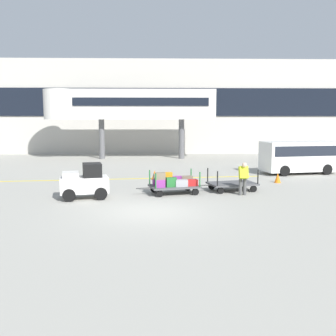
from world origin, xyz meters
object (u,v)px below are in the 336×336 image
object	(u,v)px
baggage_cart_lead	(173,183)
safety_cone_near	(278,178)
shuttle_van	(299,155)
baggage_handler	(243,177)
baggage_cart_middle	(232,184)
baggage_tug	(85,182)
safety_cone_far	(155,175)

from	to	relation	value
baggage_cart_lead	safety_cone_near	world-z (taller)	baggage_cart_lead
baggage_cart_lead	shuttle_van	size ratio (longest dim) A/B	0.61
baggage_handler	shuttle_van	distance (m)	8.87
baggage_cart_lead	baggage_cart_middle	xyz separation A→B (m)	(2.95, 0.68, -0.18)
baggage_tug	baggage_cart_lead	world-z (taller)	baggage_tug
safety_cone_near	safety_cone_far	xyz separation A→B (m)	(-6.91, 1.29, 0.00)
safety_cone_far	baggage_tug	bearing A→B (deg)	-120.18
baggage_handler	safety_cone_far	bearing A→B (deg)	130.73
baggage_tug	shuttle_van	size ratio (longest dim) A/B	0.45
baggage_tug	baggage_cart_lead	bearing A→B (deg)	13.76
safety_cone_far	baggage_cart_middle	bearing A→B (deg)	-43.18
baggage_cart_lead	baggage_handler	world-z (taller)	baggage_handler
baggage_tug	baggage_cart_lead	distance (m)	4.13
baggage_handler	safety_cone_near	xyz separation A→B (m)	(2.76, 3.54, -0.59)
shuttle_van	baggage_tug	bearing A→B (deg)	-148.67
baggage_cart_middle	shuttle_van	world-z (taller)	shuttle_van
baggage_cart_middle	baggage_handler	xyz separation A→B (m)	(0.28, -1.19, 0.52)
baggage_cart_middle	shuttle_van	bearing A→B (deg)	47.01
baggage_cart_lead	safety_cone_near	bearing A→B (deg)	26.89
shuttle_van	safety_cone_far	size ratio (longest dim) A/B	9.21
baggage_tug	safety_cone_near	bearing A→B (deg)	21.89
safety_cone_near	safety_cone_far	size ratio (longest dim) A/B	1.00
baggage_cart_lead	safety_cone_near	size ratio (longest dim) A/B	5.61
baggage_cart_lead	safety_cone_far	size ratio (longest dim) A/B	5.61
safety_cone_far	safety_cone_near	bearing A→B (deg)	-10.54
baggage_cart_lead	safety_cone_far	xyz separation A→B (m)	(-0.92, 4.32, -0.25)
baggage_handler	shuttle_van	xyz separation A→B (m)	(5.26, 7.13, 0.37)
baggage_handler	baggage_cart_lead	bearing A→B (deg)	171.10
baggage_cart_lead	baggage_cart_middle	distance (m)	3.04
baggage_cart_lead	shuttle_van	xyz separation A→B (m)	(8.49, 6.63, 0.71)
baggage_tug	baggage_cart_lead	xyz separation A→B (m)	(4.01, 0.98, -0.22)
baggage_cart_middle	safety_cone_near	bearing A→B (deg)	37.77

